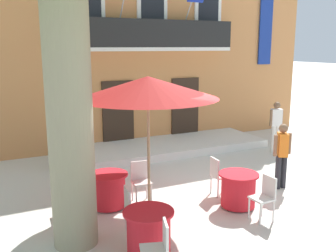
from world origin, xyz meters
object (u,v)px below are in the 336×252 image
cafe_chair_front_0 (73,190)px  ground_planter_left (54,156)px  cafe_table_near_tree (149,231)px  pedestrian_by_tree (282,152)px  cafe_chair_middle_0 (265,195)px  cafe_umbrella (148,88)px  cafe_chair_near_tree_1 (133,207)px  cafe_chair_middle_1 (218,174)px  cafe_chair_front_1 (141,179)px  cafe_chair_near_tree_0 (159,246)px  cafe_table_front (108,190)px  pedestrian_near_entrance (276,124)px  cafe_table_middle (238,190)px

cafe_chair_front_0 → ground_planter_left: bearing=86.9°
cafe_table_near_tree → pedestrian_by_tree: bearing=18.3°
cafe_chair_middle_0 → cafe_umbrella: cafe_umbrella is taller
cafe_chair_near_tree_1 → cafe_umbrella: size_ratio=0.31×
cafe_chair_middle_1 → cafe_chair_front_0: size_ratio=1.00×
cafe_chair_front_1 → cafe_chair_middle_1: bearing=-15.0°
cafe_chair_near_tree_0 → cafe_table_front: 2.86m
cafe_chair_near_tree_0 → cafe_chair_middle_1: (2.63, 2.38, 0.00)m
pedestrian_near_entrance → pedestrian_by_tree: (-2.10, -2.59, -0.04)m
cafe_chair_near_tree_0 → cafe_table_front: cafe_chair_near_tree_0 is taller
pedestrian_near_entrance → cafe_umbrella: bearing=-157.4°
cafe_chair_middle_1 → cafe_chair_front_1: 1.82m
cafe_chair_middle_0 → cafe_chair_near_tree_0: bearing=-162.2°
cafe_chair_near_tree_0 → cafe_chair_front_0: bearing=102.8°
cafe_chair_middle_0 → cafe_chair_front_0: (-3.38, 1.94, 0.00)m
cafe_table_near_tree → cafe_table_middle: 2.65m
cafe_table_near_tree → cafe_table_front: 2.12m
cafe_table_front → cafe_table_middle: bearing=-25.8°
ground_planter_left → pedestrian_by_tree: (4.73, -4.06, 0.57)m
cafe_chair_near_tree_0 → cafe_table_middle: size_ratio=1.05×
pedestrian_near_entrance → cafe_chair_near_tree_0: bearing=-143.7°
cafe_table_middle → cafe_chair_middle_1: cafe_chair_middle_1 is taller
ground_planter_left → pedestrian_by_tree: bearing=-40.7°
cafe_chair_near_tree_0 → cafe_chair_front_1: (0.86, 2.86, 0.00)m
ground_planter_left → pedestrian_near_entrance: 7.01m
cafe_chair_near_tree_0 → pedestrian_near_entrance: 7.91m
cafe_table_near_tree → cafe_chair_middle_1: 2.97m
cafe_chair_near_tree_1 → pedestrian_by_tree: pedestrian_by_tree is taller
cafe_umbrella → ground_planter_left: 4.59m
cafe_umbrella → cafe_chair_front_1: bearing=90.9°
cafe_table_middle → cafe_table_front: bearing=154.2°
cafe_chair_near_tree_0 → cafe_umbrella: 3.29m
cafe_chair_middle_0 → pedestrian_by_tree: (1.52, 1.21, 0.38)m
cafe_table_near_tree → pedestrian_by_tree: pedestrian_by_tree is taller
cafe_chair_near_tree_1 → cafe_table_near_tree: bearing=-90.9°
cafe_chair_middle_1 → pedestrian_by_tree: pedestrian_by_tree is taller
cafe_chair_middle_1 → cafe_chair_near_tree_0: bearing=-137.8°
pedestrian_by_tree → cafe_chair_front_0: bearing=171.5°
ground_planter_left → pedestrian_near_entrance: (6.83, -1.47, 0.60)m
cafe_table_middle → cafe_chair_near_tree_1: bearing=-176.8°
cafe_table_front → cafe_umbrella: bearing=-31.2°
pedestrian_by_tree → cafe_umbrella: bearing=175.0°
cafe_chair_middle_0 → pedestrian_by_tree: size_ratio=0.56×
cafe_table_near_tree → cafe_chair_front_0: bearing=110.9°
cafe_table_near_tree → cafe_chair_near_tree_1: cafe_chair_near_tree_1 is taller
cafe_table_middle → cafe_chair_front_0: (-3.29, 1.20, 0.14)m
cafe_chair_front_1 → ground_planter_left: bearing=111.9°
pedestrian_by_tree → cafe_table_front: bearing=169.6°
cafe_table_middle → cafe_chair_front_0: bearing=160.0°
cafe_chair_near_tree_0 → ground_planter_left: (-0.46, 6.15, -0.18)m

